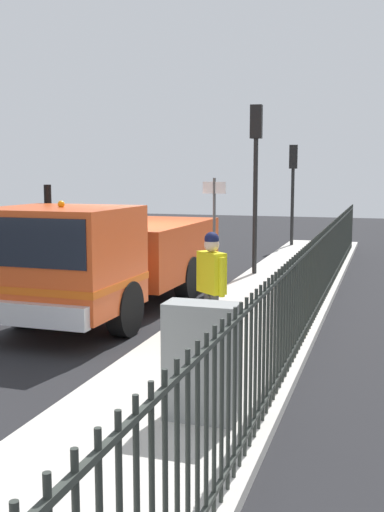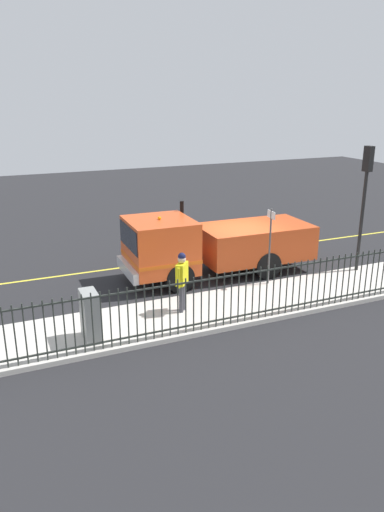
{
  "view_description": "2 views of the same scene",
  "coord_description": "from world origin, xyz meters",
  "px_view_note": "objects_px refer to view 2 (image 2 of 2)",
  "views": [
    {
      "loc": [
        5.07,
        -12.32,
        2.81
      ],
      "look_at": [
        1.94,
        -2.31,
        1.4
      ],
      "focal_mm": 44.15,
      "sensor_mm": 36.0,
      "label": 1
    },
    {
      "loc": [
        14.69,
        -8.17,
        6.1
      ],
      "look_at": [
        0.75,
        -2.14,
        1.14
      ],
      "focal_mm": 34.53,
      "sensor_mm": 36.0,
      "label": 2
    }
  ],
  "objects_px": {
    "street_sign": "(270,238)",
    "traffic_light_near": "(366,184)",
    "worker_standing": "(182,276)",
    "work_truck": "(206,243)",
    "traffic_cone": "(224,248)",
    "utility_cabinet": "(90,316)"
  },
  "relations": [
    {
      "from": "worker_standing",
      "to": "traffic_cone",
      "type": "relative_size",
      "value": 2.85
    },
    {
      "from": "work_truck",
      "to": "traffic_light_near",
      "type": "height_order",
      "value": "traffic_light_near"
    },
    {
      "from": "worker_standing",
      "to": "utility_cabinet",
      "type": "bearing_deg",
      "value": 144.33
    },
    {
      "from": "traffic_light_near",
      "to": "work_truck",
      "type": "bearing_deg",
      "value": 68.19
    },
    {
      "from": "traffic_light_near",
      "to": "utility_cabinet",
      "type": "relative_size",
      "value": 3.4
    },
    {
      "from": "utility_cabinet",
      "to": "street_sign",
      "type": "xyz_separation_m",
      "value": [
        -1.58,
        6.26,
        0.93
      ]
    },
    {
      "from": "traffic_light_near",
      "to": "utility_cabinet",
      "type": "xyz_separation_m",
      "value": [
        1.47,
        -9.9,
        -2.44
      ]
    },
    {
      "from": "work_truck",
      "to": "traffic_light_near",
      "type": "xyz_separation_m",
      "value": [
        1.87,
        5.12,
        1.99
      ]
    },
    {
      "from": "work_truck",
      "to": "street_sign",
      "type": "bearing_deg",
      "value": -138.43
    },
    {
      "from": "traffic_cone",
      "to": "street_sign",
      "type": "distance_m",
      "value": 3.84
    },
    {
      "from": "traffic_cone",
      "to": "street_sign",
      "type": "height_order",
      "value": "street_sign"
    },
    {
      "from": "traffic_light_near",
      "to": "street_sign",
      "type": "bearing_deg",
      "value": 86.48
    },
    {
      "from": "worker_standing",
      "to": "street_sign",
      "type": "bearing_deg",
      "value": -34.42
    },
    {
      "from": "traffic_light_near",
      "to": "street_sign",
      "type": "relative_size",
      "value": 1.72
    },
    {
      "from": "street_sign",
      "to": "traffic_light_near",
      "type": "bearing_deg",
      "value": 88.26
    },
    {
      "from": "worker_standing",
      "to": "street_sign",
      "type": "height_order",
      "value": "street_sign"
    },
    {
      "from": "work_truck",
      "to": "utility_cabinet",
      "type": "bearing_deg",
      "value": 126.32
    },
    {
      "from": "work_truck",
      "to": "utility_cabinet",
      "type": "xyz_separation_m",
      "value": [
        3.34,
        -4.77,
        -0.45
      ]
    },
    {
      "from": "utility_cabinet",
      "to": "street_sign",
      "type": "distance_m",
      "value": 6.52
    },
    {
      "from": "traffic_light_near",
      "to": "utility_cabinet",
      "type": "distance_m",
      "value": 10.3
    },
    {
      "from": "work_truck",
      "to": "utility_cabinet",
      "type": "distance_m",
      "value": 5.84
    },
    {
      "from": "traffic_cone",
      "to": "street_sign",
      "type": "xyz_separation_m",
      "value": [
        3.57,
        -0.16,
        1.4
      ]
    }
  ]
}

